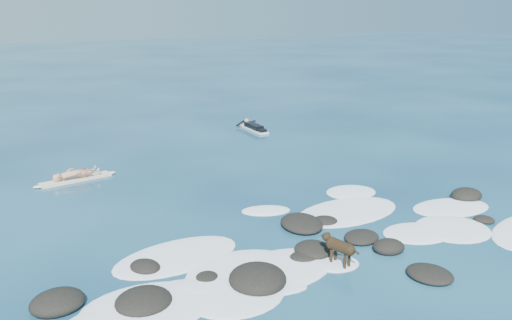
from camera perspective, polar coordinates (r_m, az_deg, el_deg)
ground at (r=16.16m, az=5.50°, el=-6.63°), size 160.00×160.00×0.00m
reef_rocks at (r=13.27m, az=1.08°, el=-11.29°), size 13.99×6.20×0.54m
breaking_foam at (r=14.70m, az=6.38°, el=-8.96°), size 15.41×7.22×0.12m
standing_surfer_rig at (r=20.83m, az=-17.70°, el=-0.23°), size 2.96×1.04×1.69m
paddling_surfer_rig at (r=27.85m, az=-0.25°, el=3.31°), size 1.11×2.47×0.43m
dog at (r=13.79m, az=8.26°, el=-8.51°), size 0.52×1.16×0.75m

